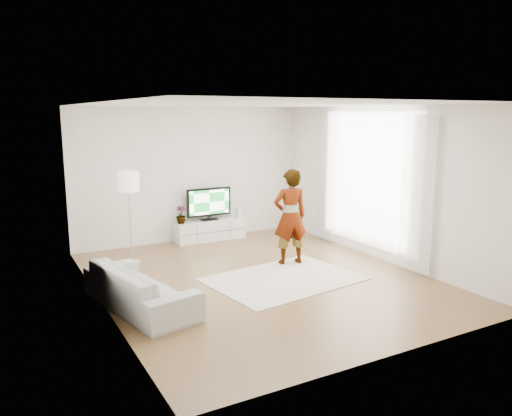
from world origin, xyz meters
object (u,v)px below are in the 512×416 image
media_console (210,230)px  sofa (140,287)px  rug (284,279)px  floor_lamp (129,186)px  television (209,203)px  player (290,217)px

media_console → sofa: (-2.37, -3.03, 0.08)m
sofa → rug: bearing=-100.4°
media_console → floor_lamp: floor_lamp is taller
floor_lamp → media_console: bearing=24.1°
television → player: 2.37m
rug → player: 1.23m
player → sofa: size_ratio=0.83×
player → floor_lamp: player is taller
television → floor_lamp: 2.19m
media_console → rug: 2.97m
floor_lamp → rug: bearing=-47.7°
rug → sofa: size_ratio=1.16×
media_console → television: size_ratio=1.53×
television → sofa: bearing=-127.8°
television → sofa: (-2.37, -3.05, -0.50)m
player → sofa: player is taller
television → player: (0.56, -2.30, 0.06)m
sofa → floor_lamp: 2.48m
television → rug: size_ratio=0.42×
media_console → television: television is taller
television → player: size_ratio=0.58×
media_console → player: player is taller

